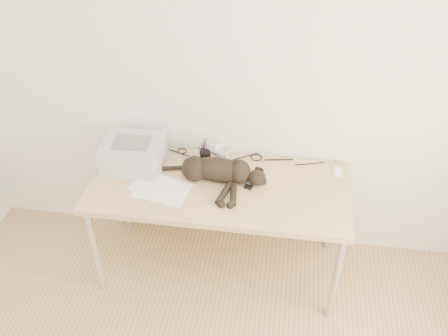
% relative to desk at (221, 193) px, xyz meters
% --- Properties ---
extents(wall_back, '(3.50, 0.00, 3.50)m').
position_rel_desk_xyz_m(wall_back, '(0.00, 0.27, 0.69)').
color(wall_back, white).
rests_on(wall_back, floor).
extents(desk, '(1.60, 0.70, 0.74)m').
position_rel_desk_xyz_m(desk, '(0.00, 0.00, 0.00)').
color(desk, tan).
rests_on(desk, floor).
extents(printer, '(0.39, 0.33, 0.18)m').
position_rel_desk_xyz_m(printer, '(-0.57, 0.04, 0.22)').
color(printer, silver).
rests_on(printer, desk).
extents(papers, '(0.40, 0.33, 0.01)m').
position_rel_desk_xyz_m(papers, '(-0.35, -0.18, 0.14)').
color(papers, white).
rests_on(papers, desk).
extents(cat, '(0.71, 0.33, 0.16)m').
position_rel_desk_xyz_m(cat, '(-0.03, -0.04, 0.20)').
color(cat, black).
rests_on(cat, desk).
extents(mug, '(0.15, 0.15, 0.10)m').
position_rel_desk_xyz_m(mug, '(-0.02, 0.16, 0.18)').
color(mug, white).
rests_on(mug, desk).
extents(pen_cup, '(0.07, 0.07, 0.18)m').
position_rel_desk_xyz_m(pen_cup, '(-0.12, 0.12, 0.18)').
color(pen_cup, black).
rests_on(pen_cup, desk).
extents(remote_grey, '(0.12, 0.18, 0.02)m').
position_rel_desk_xyz_m(remote_grey, '(-0.21, 0.07, 0.14)').
color(remote_grey, slate).
rests_on(remote_grey, desk).
extents(remote_black, '(0.09, 0.18, 0.02)m').
position_rel_desk_xyz_m(remote_black, '(0.20, -0.02, 0.14)').
color(remote_black, black).
rests_on(remote_black, desk).
extents(mouse, '(0.08, 0.12, 0.04)m').
position_rel_desk_xyz_m(mouse, '(0.72, 0.15, 0.15)').
color(mouse, white).
rests_on(mouse, desk).
extents(cable_tangle, '(1.36, 0.08, 0.01)m').
position_rel_desk_xyz_m(cable_tangle, '(0.00, 0.22, 0.14)').
color(cable_tangle, black).
rests_on(cable_tangle, desk).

